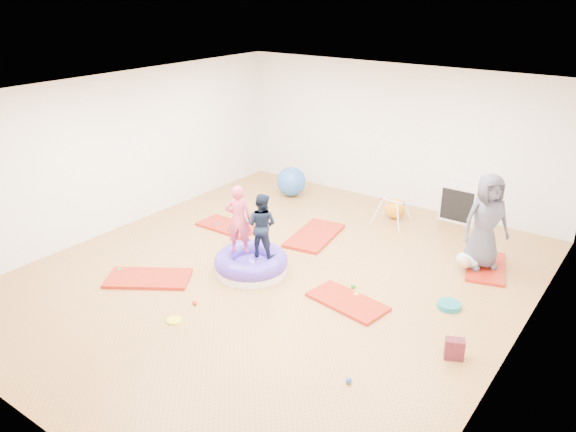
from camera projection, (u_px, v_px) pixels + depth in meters
The scene contains 19 objects.
room at pixel (276, 191), 8.19m from camera, with size 7.01×8.01×2.81m.
gym_mat_front_left at pixel (148, 278), 8.58m from camera, with size 1.26×0.63×0.05m, color #B4341F.
gym_mat_mid_left at pixel (228, 226), 10.43m from camera, with size 1.14×0.57×0.05m, color #B4341F.
gym_mat_center_back at pixel (315, 235), 10.04m from camera, with size 1.33×0.66×0.06m, color #B4341F.
gym_mat_right at pixel (347, 302), 7.95m from camera, with size 1.13×0.57×0.05m, color #B4341F.
gym_mat_rear_right at pixel (486, 267), 8.93m from camera, with size 1.15×0.58×0.05m, color #B4341F.
inflatable_cushion at pixel (251, 263), 8.79m from camera, with size 1.16×1.16×0.37m.
child_pink at pixel (238, 216), 8.61m from camera, with size 0.40×0.27×1.11m, color #D04264.
child_navy at pixel (262, 222), 8.52m from camera, with size 0.49×0.38×1.02m, color black.
adult_caregiver at pixel (486, 221), 8.64m from camera, with size 0.74×0.48×1.52m, color #454655.
infant at pixel (468, 261), 8.82m from camera, with size 0.39×0.40×0.23m.
ball_pit_balls at pixel (259, 286), 8.33m from camera, with size 4.34×2.51×0.07m.
exercise_ball_blue at pixel (291, 182), 11.91m from camera, with size 0.62×0.62×0.62m, color blue.
exercise_ball_orange at pixel (395, 209), 10.79m from camera, with size 0.39×0.39×0.39m, color orange.
infant_play_gym at pixel (392, 208), 10.46m from camera, with size 0.62×0.59×0.48m.
cube_shelf at pixel (460, 203), 10.62m from camera, with size 0.71×0.35×0.71m.
balance_disc at pixel (449, 305), 7.84m from camera, with size 0.33×0.33×0.07m, color #137480.
backpack at pixel (454, 349), 6.74m from camera, with size 0.23×0.14×0.26m, color #9B243A.
yellow_toy at pixel (174, 320), 7.53m from camera, with size 0.20×0.20×0.03m, color #F9F928.
Camera 1 is at (4.65, -6.14, 4.19)m, focal length 35.00 mm.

